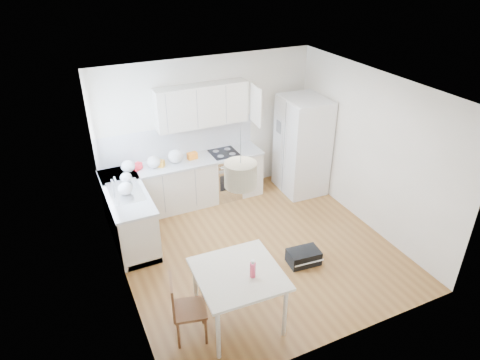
# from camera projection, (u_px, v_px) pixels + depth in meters

# --- Properties ---
(floor) EXTENTS (4.20, 4.20, 0.00)m
(floor) POSITION_uv_depth(u_px,v_px,m) (257.00, 248.00, 7.05)
(floor) COLOR brown
(floor) RESTS_ON ground
(ceiling) EXTENTS (4.20, 4.20, 0.00)m
(ceiling) POSITION_uv_depth(u_px,v_px,m) (261.00, 88.00, 5.75)
(ceiling) COLOR white
(ceiling) RESTS_ON wall_back
(wall_back) EXTENTS (4.20, 0.00, 4.20)m
(wall_back) POSITION_uv_depth(u_px,v_px,m) (208.00, 128.00, 8.07)
(wall_back) COLOR silver
(wall_back) RESTS_ON floor
(wall_left) EXTENTS (0.00, 4.20, 4.20)m
(wall_left) POSITION_uv_depth(u_px,v_px,m) (117.00, 208.00, 5.62)
(wall_left) COLOR silver
(wall_left) RESTS_ON floor
(wall_right) EXTENTS (0.00, 4.20, 4.20)m
(wall_right) POSITION_uv_depth(u_px,v_px,m) (370.00, 151.00, 7.18)
(wall_right) COLOR silver
(wall_right) RESTS_ON floor
(window_glassblock) EXTENTS (0.02, 1.00, 1.00)m
(window_glassblock) POSITION_uv_depth(u_px,v_px,m) (99.00, 147.00, 6.35)
(window_glassblock) COLOR #BFE0F9
(window_glassblock) RESTS_ON wall_left
(cabinets_back) EXTENTS (3.00, 0.60, 0.88)m
(cabinets_back) POSITION_uv_depth(u_px,v_px,m) (185.00, 184.00, 8.05)
(cabinets_back) COLOR silver
(cabinets_back) RESTS_ON floor
(cabinets_left) EXTENTS (0.60, 1.80, 0.88)m
(cabinets_left) POSITION_uv_depth(u_px,v_px,m) (129.00, 215.00, 7.13)
(cabinets_left) COLOR silver
(cabinets_left) RESTS_ON floor
(counter_back) EXTENTS (3.02, 0.64, 0.04)m
(counter_back) POSITION_uv_depth(u_px,v_px,m) (184.00, 162.00, 7.82)
(counter_back) COLOR #B5B8BA
(counter_back) RESTS_ON cabinets_back
(counter_left) EXTENTS (0.64, 1.82, 0.04)m
(counter_left) POSITION_uv_depth(u_px,v_px,m) (125.00, 191.00, 6.90)
(counter_left) COLOR #B5B8BA
(counter_left) RESTS_ON cabinets_left
(backsplash_back) EXTENTS (3.00, 0.01, 0.58)m
(backsplash_back) POSITION_uv_depth(u_px,v_px,m) (178.00, 141.00, 7.91)
(backsplash_back) COLOR white
(backsplash_back) RESTS_ON wall_back
(backsplash_left) EXTENTS (0.01, 1.80, 0.58)m
(backsplash_left) POSITION_uv_depth(u_px,v_px,m) (103.00, 178.00, 6.65)
(backsplash_left) COLOR white
(backsplash_left) RESTS_ON wall_left
(upper_cabinets) EXTENTS (1.70, 0.32, 0.75)m
(upper_cabinets) POSITION_uv_depth(u_px,v_px,m) (202.00, 105.00, 7.63)
(upper_cabinets) COLOR silver
(upper_cabinets) RESTS_ON wall_back
(range_oven) EXTENTS (0.50, 0.61, 0.88)m
(range_oven) POSITION_uv_depth(u_px,v_px,m) (224.00, 175.00, 8.34)
(range_oven) COLOR silver
(range_oven) RESTS_ON floor
(sink) EXTENTS (0.50, 0.80, 0.16)m
(sink) POSITION_uv_depth(u_px,v_px,m) (126.00, 192.00, 6.86)
(sink) COLOR silver
(sink) RESTS_ON counter_left
(refrigerator) EXTENTS (0.94, 0.99, 1.91)m
(refrigerator) POSITION_uv_depth(u_px,v_px,m) (303.00, 145.00, 8.35)
(refrigerator) COLOR white
(refrigerator) RESTS_ON floor
(dining_table) EXTENTS (1.09, 1.09, 0.83)m
(dining_table) POSITION_uv_depth(u_px,v_px,m) (238.00, 278.00, 5.34)
(dining_table) COLOR beige
(dining_table) RESTS_ON floor
(dining_chair) EXTENTS (0.48, 0.48, 0.94)m
(dining_chair) POSITION_uv_depth(u_px,v_px,m) (190.00, 308.00, 5.26)
(dining_chair) COLOR #4E3217
(dining_chair) RESTS_ON floor
(drink_bottle) EXTENTS (0.07, 0.07, 0.25)m
(drink_bottle) POSITION_uv_depth(u_px,v_px,m) (253.00, 269.00, 5.17)
(drink_bottle) COLOR #DE3D5D
(drink_bottle) RESTS_ON dining_table
(gym_bag) EXTENTS (0.52, 0.37, 0.23)m
(gym_bag) POSITION_uv_depth(u_px,v_px,m) (304.00, 257.00, 6.68)
(gym_bag) COLOR black
(gym_bag) RESTS_ON floor
(pendant_lamp) EXTENTS (0.38, 0.38, 0.28)m
(pendant_lamp) POSITION_uv_depth(u_px,v_px,m) (241.00, 174.00, 4.69)
(pendant_lamp) COLOR #BFB493
(pendant_lamp) RESTS_ON ceiling
(grocery_bag_a) EXTENTS (0.24, 0.21, 0.22)m
(grocery_bag_a) POSITION_uv_depth(u_px,v_px,m) (128.00, 166.00, 7.39)
(grocery_bag_a) COLOR white
(grocery_bag_a) RESTS_ON counter_back
(grocery_bag_b) EXTENTS (0.25, 0.21, 0.22)m
(grocery_bag_b) POSITION_uv_depth(u_px,v_px,m) (154.00, 162.00, 7.53)
(grocery_bag_b) COLOR white
(grocery_bag_b) RESTS_ON counter_back
(grocery_bag_c) EXTENTS (0.29, 0.24, 0.26)m
(grocery_bag_c) POSITION_uv_depth(u_px,v_px,m) (176.00, 156.00, 7.70)
(grocery_bag_c) COLOR white
(grocery_bag_c) RESTS_ON counter_back
(grocery_bag_d) EXTENTS (0.19, 0.16, 0.17)m
(grocery_bag_d) POSITION_uv_depth(u_px,v_px,m) (126.00, 177.00, 7.09)
(grocery_bag_d) COLOR white
(grocery_bag_d) RESTS_ON counter_back
(grocery_bag_e) EXTENTS (0.23, 0.20, 0.21)m
(grocery_bag_e) POSITION_uv_depth(u_px,v_px,m) (125.00, 189.00, 6.73)
(grocery_bag_e) COLOR white
(grocery_bag_e) RESTS_ON counter_left
(snack_orange) EXTENTS (0.19, 0.13, 0.12)m
(snack_orange) POSITION_uv_depth(u_px,v_px,m) (192.00, 156.00, 7.87)
(snack_orange) COLOR orange
(snack_orange) RESTS_ON counter_back
(snack_yellow) EXTENTS (0.20, 0.19, 0.12)m
(snack_yellow) POSITION_uv_depth(u_px,v_px,m) (159.00, 163.00, 7.60)
(snack_yellow) COLOR orange
(snack_yellow) RESTS_ON counter_back
(snack_red) EXTENTS (0.19, 0.19, 0.11)m
(snack_red) POSITION_uv_depth(u_px,v_px,m) (137.00, 167.00, 7.50)
(snack_red) COLOR red
(snack_red) RESTS_ON counter_back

